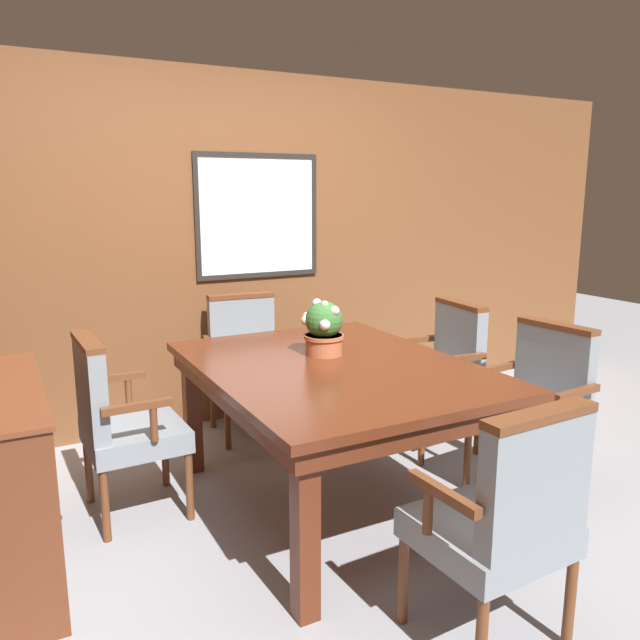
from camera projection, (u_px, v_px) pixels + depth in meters
ground_plane at (352, 528)px, 3.09m from camera, size 14.00×14.00×0.00m
wall_back at (224, 251)px, 4.39m from camera, size 7.20×0.08×2.45m
dining_table at (334, 381)px, 3.19m from camera, size 1.28×1.70×0.78m
chair_right_far at (442, 368)px, 4.01m from camera, size 0.51×0.58×0.95m
chair_head_near at (505, 515)px, 2.19m from camera, size 0.57×0.50×0.95m
chair_head_far at (247, 357)px, 4.27m from camera, size 0.58×0.51×0.95m
chair_left_far at (119, 418)px, 3.12m from camera, size 0.49×0.56×0.95m
chair_right_near at (537, 403)px, 3.35m from camera, size 0.52×0.58×0.95m
potted_plant at (324, 328)px, 3.33m from camera, size 0.23×0.24×0.30m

